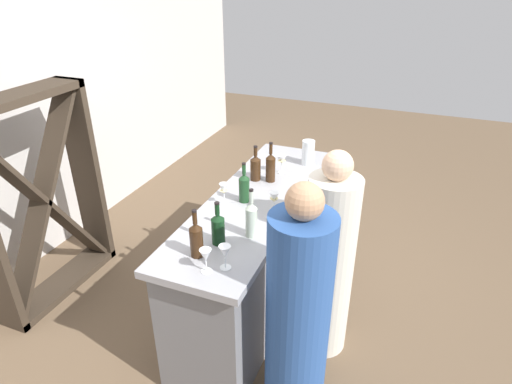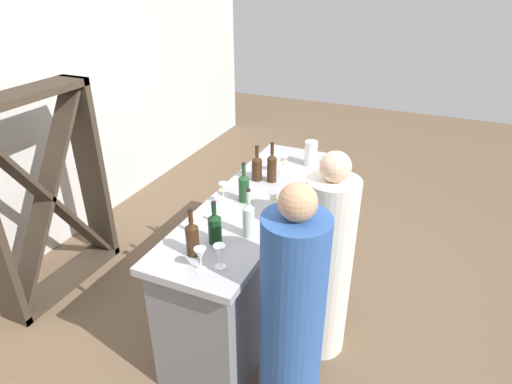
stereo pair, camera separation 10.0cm
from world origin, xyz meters
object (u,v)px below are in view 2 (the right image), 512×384
object	(u,v)px
wine_bottle_center_clear_pale	(248,218)
wine_bottle_far_right_amber_brown	(272,167)
wine_bottle_rightmost_amber_brown	(257,167)
wine_glass_near_left	(273,199)
wine_rack	(45,197)
wine_glass_far_left	(284,161)
wine_bottle_second_left_dark_green	(214,227)
water_pitcher	(311,153)
wine_bottle_leftmost_amber_brown	(192,237)
wine_glass_far_center	(223,189)
wine_glass_near_center	(220,252)
wine_bottle_second_right_olive_green	(244,187)
person_center_guest	(326,266)
person_left_guest	(292,319)
wine_glass_near_right	(200,255)

from	to	relation	value
wine_bottle_center_clear_pale	wine_bottle_far_right_amber_brown	xyz separation A→B (m)	(0.78, 0.15, -0.00)
wine_bottle_rightmost_amber_brown	wine_glass_near_left	xyz separation A→B (m)	(-0.41, -0.30, -0.01)
wine_rack	wine_glass_far_left	world-z (taller)	wine_rack
wine_bottle_second_left_dark_green	wine_glass_far_left	size ratio (longest dim) A/B	1.86
wine_glass_far_left	water_pitcher	size ratio (longest dim) A/B	0.73
wine_bottle_leftmost_amber_brown	wine_glass_far_center	distance (m)	0.63
wine_bottle_far_right_amber_brown	wine_glass_near_center	size ratio (longest dim) A/B	2.19
wine_glass_near_left	wine_glass_far_center	distance (m)	0.36
wine_glass_far_center	wine_glass_far_left	bearing A→B (deg)	-18.08
wine_glass_far_left	wine_bottle_second_left_dark_green	bearing A→B (deg)	178.19
wine_bottle_second_left_dark_green	wine_glass_near_center	world-z (taller)	wine_bottle_second_left_dark_green
wine_bottle_second_right_olive_green	wine_rack	bearing A→B (deg)	102.89
wine_bottle_center_clear_pale	wine_bottle_second_right_olive_green	world-z (taller)	wine_bottle_center_clear_pale
wine_rack	person_center_guest	xyz separation A→B (m)	(0.22, -2.26, -0.14)
wine_bottle_center_clear_pale	wine_glass_near_left	distance (m)	0.35
wine_bottle_leftmost_amber_brown	wine_glass_near_left	world-z (taller)	wine_bottle_leftmost_amber_brown
wine_bottle_second_left_dark_green	water_pitcher	size ratio (longest dim) A/B	1.35
person_center_guest	wine_glass_near_left	bearing A→B (deg)	-21.10
wine_bottle_second_right_olive_green	wine_bottle_far_right_amber_brown	distance (m)	0.39
wine_rack	person_center_guest	world-z (taller)	wine_rack
wine_glass_far_left	wine_bottle_center_clear_pale	bearing A→B (deg)	-172.58
wine_bottle_rightmost_amber_brown	wine_glass_far_center	distance (m)	0.45
wine_bottle_leftmost_amber_brown	wine_glass_near_center	size ratio (longest dim) A/B	2.08
wine_bottle_second_right_olive_green	wine_bottle_far_right_amber_brown	xyz separation A→B (m)	(0.38, -0.06, 0.01)
wine_glass_far_center	water_pitcher	world-z (taller)	water_pitcher
person_left_guest	wine_glass_far_center	bearing A→B (deg)	-60.42
wine_glass_near_center	wine_bottle_center_clear_pale	bearing A→B (deg)	-1.98
wine_bottle_second_right_olive_green	wine_bottle_rightmost_amber_brown	size ratio (longest dim) A/B	1.05
wine_rack	water_pitcher	xyz separation A→B (m)	(1.17, -1.83, 0.24)
wine_bottle_leftmost_amber_brown	person_center_guest	size ratio (longest dim) A/B	0.20
water_pitcher	wine_glass_near_left	bearing A→B (deg)	179.90
wine_bottle_rightmost_amber_brown	wine_rack	bearing A→B (deg)	115.21
wine_rack	wine_bottle_second_left_dark_green	xyz separation A→B (m)	(-0.18, -1.65, 0.24)
wine_bottle_second_left_dark_green	wine_bottle_far_right_amber_brown	world-z (taller)	wine_bottle_far_right_amber_brown
wine_bottle_second_left_dark_green	wine_bottle_rightmost_amber_brown	distance (m)	0.91
wine_bottle_leftmost_amber_brown	person_left_guest	xyz separation A→B (m)	(-0.01, -0.63, -0.37)
wine_bottle_leftmost_amber_brown	wine_bottle_center_clear_pale	bearing A→B (deg)	-34.75
wine_bottle_center_clear_pale	wine_bottle_far_right_amber_brown	distance (m)	0.79
wine_glass_near_center	wine_glass_far_left	bearing A→B (deg)	4.88
wine_glass_near_right	wine_glass_far_left	world-z (taller)	wine_glass_far_left
wine_rack	water_pitcher	world-z (taller)	wine_rack
wine_bottle_rightmost_amber_brown	wine_bottle_leftmost_amber_brown	bearing A→B (deg)	-176.86
wine_bottle_rightmost_amber_brown	wine_glass_near_center	xyz separation A→B (m)	(-1.12, -0.26, -0.00)
wine_rack	wine_bottle_second_left_dark_green	size ratio (longest dim) A/B	6.00
wine_rack	wine_glass_near_left	xyz separation A→B (m)	(0.31, -1.83, 0.23)
wine_bottle_second_right_olive_green	wine_glass_far_center	world-z (taller)	wine_bottle_second_right_olive_green
wine_rack	wine_bottle_leftmost_amber_brown	bearing A→B (deg)	-102.31
wine_bottle_rightmost_amber_brown	wine_glass_near_left	distance (m)	0.51
wine_bottle_center_clear_pale	wine_glass_far_center	size ratio (longest dim) A/B	2.04
wine_glass_near_center	water_pitcher	xyz separation A→B (m)	(1.56, -0.04, 0.00)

